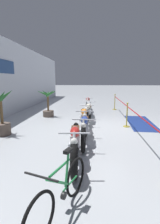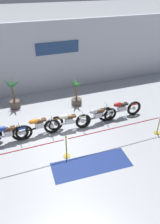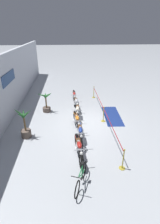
{
  "view_description": "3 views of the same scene",
  "coord_description": "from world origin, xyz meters",
  "px_view_note": "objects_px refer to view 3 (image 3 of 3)",
  "views": [
    {
      "loc": [
        -7.4,
        0.28,
        1.98
      ],
      "look_at": [
        -0.6,
        0.81,
        0.73
      ],
      "focal_mm": 28.0,
      "sensor_mm": 36.0,
      "label": 1
    },
    {
      "loc": [
        -1.78,
        -7.53,
        6.25
      ],
      "look_at": [
        1.21,
        0.49,
        0.92
      ],
      "focal_mm": 35.0,
      "sensor_mm": 36.0,
      "label": 2
    },
    {
      "loc": [
        -10.08,
        1.14,
        5.6
      ],
      "look_at": [
        0.01,
        0.4,
        0.74
      ],
      "focal_mm": 28.0,
      "sensor_mm": 36.0,
      "label": 3
    }
  ],
  "objects_px": {
    "motorcycle_red_0": "(79,149)",
    "stanchion_mid_left": "(103,116)",
    "potted_palm_right_of_row": "(25,127)",
    "motorcycle_red_5": "(74,97)",
    "stanchion_far_left": "(108,121)",
    "motorcycle_cream_3": "(78,112)",
    "floor_banner": "(112,116)",
    "potted_palm_left_of_row": "(46,104)",
    "motorcycle_silver_4": "(76,104)",
    "motorcycle_blue_1": "(80,133)",
    "motorcycle_orange_2": "(77,121)",
    "stanchion_mid_right": "(94,94)",
    "bicycle": "(81,178)"
  },
  "relations": [
    {
      "from": "motorcycle_red_5",
      "to": "motorcycle_cream_3",
      "type": "bearing_deg",
      "value": -177.84
    },
    {
      "from": "stanchion_far_left",
      "to": "floor_banner",
      "type": "distance_m",
      "value": 2.34
    },
    {
      "from": "stanchion_far_left",
      "to": "motorcycle_blue_1",
      "type": "bearing_deg",
      "value": 116.15
    },
    {
      "from": "motorcycle_blue_1",
      "to": "motorcycle_orange_2",
      "type": "relative_size",
      "value": 0.89
    },
    {
      "from": "motorcycle_red_0",
      "to": "potted_palm_left_of_row",
      "type": "xyz_separation_m",
      "value": [
        5.28,
        2.05,
        0.13
      ]
    },
    {
      "from": "potted_palm_right_of_row",
      "to": "stanchion_mid_right",
      "type": "xyz_separation_m",
      "value": [
        5.94,
        -4.72,
        -0.31
      ]
    },
    {
      "from": "motorcycle_orange_2",
      "to": "stanchion_far_left",
      "type": "bearing_deg",
      "value": -106.81
    },
    {
      "from": "motorcycle_red_5",
      "to": "floor_banner",
      "type": "distance_m",
      "value": 3.73
    },
    {
      "from": "motorcycle_cream_3",
      "to": "potted_palm_left_of_row",
      "type": "relative_size",
      "value": 1.46
    },
    {
      "from": "motorcycle_cream_3",
      "to": "bicycle",
      "type": "height_order",
      "value": "motorcycle_cream_3"
    },
    {
      "from": "floor_banner",
      "to": "potted_palm_left_of_row",
      "type": "bearing_deg",
      "value": 80.44
    },
    {
      "from": "potted_palm_right_of_row",
      "to": "motorcycle_cream_3",
      "type": "bearing_deg",
      "value": -55.54
    },
    {
      "from": "potted_palm_right_of_row",
      "to": "bicycle",
      "type": "bearing_deg",
      "value": -142.0
    },
    {
      "from": "motorcycle_orange_2",
      "to": "motorcycle_cream_3",
      "type": "distance_m",
      "value": 1.37
    },
    {
      "from": "motorcycle_red_0",
      "to": "motorcycle_red_5",
      "type": "bearing_deg",
      "value": -0.62
    },
    {
      "from": "motorcycle_red_5",
      "to": "stanchion_far_left",
      "type": "bearing_deg",
      "value": -159.45
    },
    {
      "from": "motorcycle_cream_3",
      "to": "bicycle",
      "type": "distance_m",
      "value": 5.74
    },
    {
      "from": "motorcycle_red_0",
      "to": "motorcycle_blue_1",
      "type": "distance_m",
      "value": 1.32
    },
    {
      "from": "motorcycle_cream_3",
      "to": "stanchion_mid_left",
      "type": "height_order",
      "value": "stanchion_mid_left"
    },
    {
      "from": "potted_palm_left_of_row",
      "to": "stanchion_far_left",
      "type": "xyz_separation_m",
      "value": [
        -3.13,
        -3.9,
        0.11
      ]
    },
    {
      "from": "motorcycle_cream_3",
      "to": "floor_banner",
      "type": "xyz_separation_m",
      "value": [
        0.17,
        -2.46,
        -0.47
      ]
    },
    {
      "from": "motorcycle_silver_4",
      "to": "potted_palm_right_of_row",
      "type": "height_order",
      "value": "potted_palm_right_of_row"
    },
    {
      "from": "motorcycle_red_0",
      "to": "motorcycle_blue_1",
      "type": "relative_size",
      "value": 1.03
    },
    {
      "from": "motorcycle_silver_4",
      "to": "bicycle",
      "type": "xyz_separation_m",
      "value": [
        -7.21,
        0.19,
        -0.09
      ]
    },
    {
      "from": "motorcycle_cream_3",
      "to": "motorcycle_silver_4",
      "type": "xyz_separation_m",
      "value": [
        1.48,
        0.02,
        -0.02
      ]
    },
    {
      "from": "motorcycle_blue_1",
      "to": "potted_palm_right_of_row",
      "type": "xyz_separation_m",
      "value": [
        0.65,
        3.03,
        0.18
      ]
    },
    {
      "from": "motorcycle_blue_1",
      "to": "stanchion_mid_right",
      "type": "height_order",
      "value": "stanchion_mid_right"
    },
    {
      "from": "motorcycle_blue_1",
      "to": "stanchion_far_left",
      "type": "relative_size",
      "value": 0.25
    },
    {
      "from": "motorcycle_cream_3",
      "to": "potted_palm_right_of_row",
      "type": "distance_m",
      "value": 3.71
    },
    {
      "from": "motorcycle_silver_4",
      "to": "stanchion_mid_right",
      "type": "height_order",
      "value": "stanchion_mid_right"
    },
    {
      "from": "bicycle",
      "to": "stanchion_mid_right",
      "type": "distance_m",
      "value": 9.75
    },
    {
      "from": "stanchion_far_left",
      "to": "stanchion_mid_left",
      "type": "distance_m",
      "value": 1.37
    },
    {
      "from": "stanchion_far_left",
      "to": "floor_banner",
      "type": "height_order",
      "value": "stanchion_far_left"
    },
    {
      "from": "motorcycle_blue_1",
      "to": "motorcycle_cream_3",
      "type": "xyz_separation_m",
      "value": [
        2.74,
        -0.02,
        -0.0
      ]
    },
    {
      "from": "motorcycle_blue_1",
      "to": "stanchion_mid_left",
      "type": "relative_size",
      "value": 2.06
    },
    {
      "from": "motorcycle_orange_2",
      "to": "potted_palm_left_of_row",
      "type": "relative_size",
      "value": 1.56
    },
    {
      "from": "motorcycle_red_0",
      "to": "potted_palm_right_of_row",
      "type": "height_order",
      "value": "potted_palm_right_of_row"
    },
    {
      "from": "stanchion_far_left",
      "to": "stanchion_mid_right",
      "type": "height_order",
      "value": "same"
    },
    {
      "from": "bicycle",
      "to": "stanchion_far_left",
      "type": "xyz_separation_m",
      "value": [
        3.82,
        -1.88,
        0.36
      ]
    },
    {
      "from": "bicycle",
      "to": "motorcycle_red_0",
      "type": "bearing_deg",
      "value": -1.06
    },
    {
      "from": "motorcycle_blue_1",
      "to": "stanchion_far_left",
      "type": "height_order",
      "value": "stanchion_far_left"
    },
    {
      "from": "motorcycle_red_0",
      "to": "stanchion_mid_left",
      "type": "relative_size",
      "value": 2.13
    },
    {
      "from": "motorcycle_red_5",
      "to": "potted_palm_left_of_row",
      "type": "relative_size",
      "value": 1.56
    },
    {
      "from": "potted_palm_right_of_row",
      "to": "stanchion_mid_left",
      "type": "height_order",
      "value": "potted_palm_right_of_row"
    },
    {
      "from": "motorcycle_silver_4",
      "to": "bicycle",
      "type": "relative_size",
      "value": 1.4
    },
    {
      "from": "motorcycle_silver_4",
      "to": "floor_banner",
      "type": "relative_size",
      "value": 0.73
    },
    {
      "from": "motorcycle_blue_1",
      "to": "bicycle",
      "type": "xyz_separation_m",
      "value": [
        -2.99,
        0.19,
        -0.12
      ]
    },
    {
      "from": "bicycle",
      "to": "potted_palm_left_of_row",
      "type": "bearing_deg",
      "value": 16.16
    },
    {
      "from": "motorcycle_orange_2",
      "to": "motorcycle_red_5",
      "type": "relative_size",
      "value": 1.0
    },
    {
      "from": "motorcycle_silver_4",
      "to": "stanchion_far_left",
      "type": "xyz_separation_m",
      "value": [
        -3.39,
        -1.7,
        0.27
      ]
    }
  ]
}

